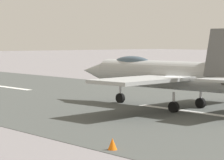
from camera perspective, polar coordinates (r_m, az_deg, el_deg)
ground_plane at (r=36.90m, az=8.03°, el=-3.38°), size 400.00×400.00×0.00m
runway_strip at (r=36.88m, az=8.06°, el=-3.36°), size 240.00×26.00×0.02m
fighter_jet at (r=38.26m, az=5.95°, el=0.66°), size 16.69×15.23×5.69m
marker_cone_near at (r=23.63m, az=0.05°, el=-6.98°), size 0.44×0.44×0.55m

